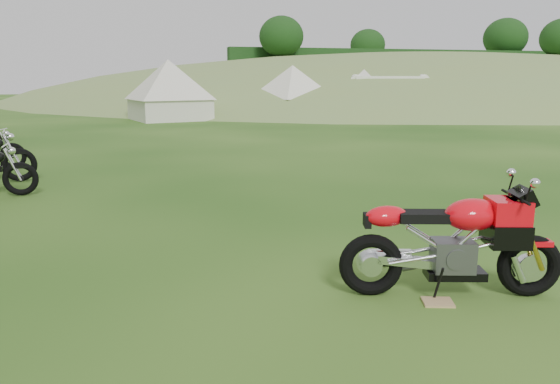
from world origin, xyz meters
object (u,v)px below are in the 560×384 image
object	(u,v)px
sport_motorcycle	(452,235)
tent_mid	(292,90)
caravan	(387,95)
tent_right	(364,90)
plywood_board	(438,302)
tent_left	(169,90)

from	to	relation	value
sport_motorcycle	tent_mid	size ratio (longest dim) A/B	0.64
caravan	sport_motorcycle	bearing A→B (deg)	-96.53
sport_motorcycle	caravan	size ratio (longest dim) A/B	0.44
tent_right	tent_mid	bearing A→B (deg)	-150.09
tent_right	caravan	size ratio (longest dim) A/B	0.66
sport_motorcycle	tent_right	xyz separation A→B (m)	(9.02, 22.54, 0.65)
plywood_board	caravan	size ratio (longest dim) A/B	0.06
tent_mid	plywood_board	bearing A→B (deg)	-125.86
sport_motorcycle	tent_right	size ratio (longest dim) A/B	0.67
plywood_board	tent_left	xyz separation A→B (m)	(-0.80, 21.31, 1.31)
tent_left	sport_motorcycle	bearing A→B (deg)	-100.98
plywood_board	caravan	xyz separation A→B (m)	(10.47, 22.48, 0.98)
plywood_board	tent_left	distance (m)	21.36
caravan	tent_right	bearing A→B (deg)	-170.89
tent_left	tent_right	distance (m)	10.10
sport_motorcycle	tent_mid	distance (m)	22.73
sport_motorcycle	plywood_board	bearing A→B (deg)	-126.87
sport_motorcycle	caravan	distance (m)	24.59
tent_mid	tent_right	size ratio (longest dim) A/B	1.05
sport_motorcycle	tent_left	world-z (taller)	tent_left
tent_left	tent_mid	xyz separation A→B (m)	(6.05, 0.98, -0.06)
sport_motorcycle	tent_left	xyz separation A→B (m)	(-0.98, 21.16, 0.76)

